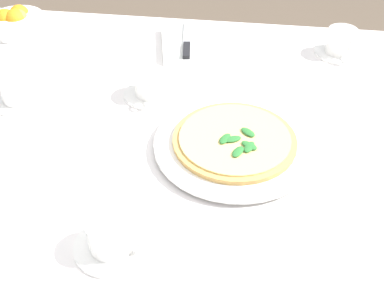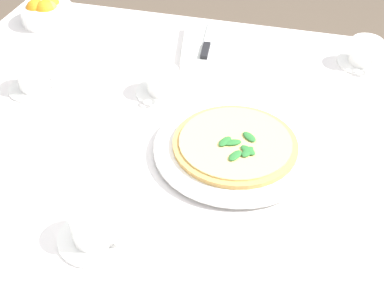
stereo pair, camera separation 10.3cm
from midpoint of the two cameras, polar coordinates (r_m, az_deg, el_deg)
The scene contains 10 objects.
dining_table at distance 1.13m, azimuth -7.07°, elevation -5.81°, with size 1.22×1.22×0.73m.
pizza_plate at distance 1.04m, azimuth 1.94°, elevation -0.22°, with size 0.33×0.33×0.02m.
pizza at distance 1.03m, azimuth 1.97°, elevation 0.36°, with size 0.25×0.25×0.02m.
coffee_cup_near_right at distance 0.87m, azimuth -12.41°, elevation -10.21°, with size 0.13×0.13×0.06m.
coffee_cup_back_corner at distance 1.25m, azimuth -21.14°, elevation 5.53°, with size 0.13×0.13×0.06m.
coffee_cup_right_edge at distance 1.20m, azimuth -7.07°, elevation 6.41°, with size 0.13×0.13×0.06m.
coffee_cup_far_right at distance 1.40m, azimuth 14.28°, elevation 10.82°, with size 0.13×0.13×0.07m.
napkin_folded at distance 1.38m, azimuth -2.73°, elevation 10.76°, with size 0.24×0.17×0.02m.
dinner_knife at distance 1.38m, azimuth -2.74°, elevation 11.33°, with size 0.20×0.04×0.01m.
citrus_bowl at distance 1.56m, azimuth -20.90°, elevation 12.58°, with size 0.15×0.15×0.07m.
Camera 1 is at (-0.77, -0.19, 1.41)m, focal length 47.82 mm.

